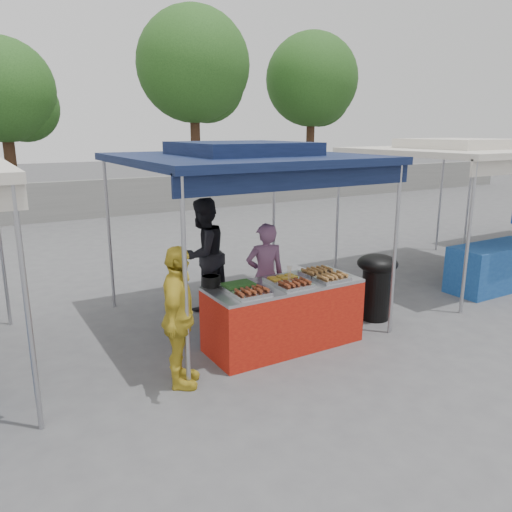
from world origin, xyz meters
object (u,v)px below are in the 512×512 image
customer_person (179,318)px  cooking_pot (211,281)px  vendor_table (284,315)px  helper_man (203,254)px  wok_burner (376,281)px  vendor_woman (265,276)px

customer_person → cooking_pot: bearing=-17.2°
vendor_table → helper_man: 1.88m
vendor_table → helper_man: helper_man is taller
vendor_table → customer_person: customer_person is taller
customer_person → helper_man: bearing=-1.0°
cooking_pot → customer_person: (-0.69, -0.64, -0.13)m
wok_burner → cooking_pot: bearing=173.0°
vendor_table → cooking_pot: cooking_pot is taller
wok_burner → helper_man: 2.63m
customer_person → vendor_table: bearing=-49.3°
cooking_pot → vendor_woman: (0.98, 0.32, -0.17)m
cooking_pot → customer_person: size_ratio=0.15×
vendor_woman → cooking_pot: bearing=33.9°
helper_man → vendor_table: bearing=74.2°
wok_burner → customer_person: size_ratio=0.63×
cooking_pot → wok_burner: 2.58m
vendor_table → wok_burner: size_ratio=2.02×
cooking_pot → vendor_woman: 1.05m
vendor_table → wok_burner: (1.69, 0.10, 0.16)m
wok_burner → vendor_woman: vendor_woman is taller
cooking_pot → helper_man: (0.56, 1.46, -0.05)m
vendor_woman → customer_person: customer_person is taller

